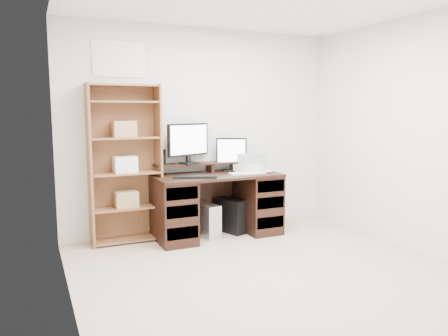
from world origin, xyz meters
TOP-DOWN VIEW (x-y plane):
  - room at (-0.00, 0.00)m, footprint 3.54×4.04m
  - desk at (0.04, 1.64)m, footprint 1.50×0.70m
  - riser_shelf at (0.04, 1.85)m, footprint 1.40×0.22m
  - monitor_wide at (-0.25, 1.84)m, footprint 0.58×0.26m
  - monitor_small at (0.31, 1.81)m, footprint 0.36×0.21m
  - speaker at (-0.57, 1.87)m, footprint 0.08×0.08m
  - keyboard_black at (-0.30, 1.48)m, footprint 0.51×0.32m
  - keyboard_white at (0.37, 1.50)m, footprint 0.44×0.16m
  - mouse at (0.65, 1.48)m, footprint 0.10×0.07m
  - printer at (0.52, 1.67)m, footprint 0.44×0.38m
  - basket at (0.52, 1.67)m, footprint 0.31×0.23m
  - tower_silver at (-0.10, 1.65)m, footprint 0.26×0.43m
  - tower_black at (0.25, 1.71)m, footprint 0.30×0.45m
  - bookshelf at (-1.01, 1.86)m, footprint 0.80×0.30m

SIDE VIEW (x-z plane):
  - tower_silver at x=-0.10m, z-range 0.00..0.40m
  - tower_black at x=0.25m, z-range 0.00..0.42m
  - desk at x=0.04m, z-range 0.01..0.76m
  - keyboard_white at x=0.37m, z-range 0.75..0.77m
  - keyboard_black at x=-0.30m, z-range 0.75..0.78m
  - mouse at x=0.65m, z-range 0.75..0.79m
  - printer at x=0.52m, z-range 0.75..0.84m
  - riser_shelf at x=0.04m, z-range 0.78..0.90m
  - basket at x=0.52m, z-range 0.84..0.98m
  - bookshelf at x=-1.01m, z-range 0.02..1.82m
  - speaker at x=-0.57m, z-range 0.87..1.05m
  - monitor_small at x=0.31m, z-range 0.77..1.18m
  - monitor_wide at x=-0.25m, z-range 0.90..1.38m
  - room at x=0.00m, z-range -0.02..2.52m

